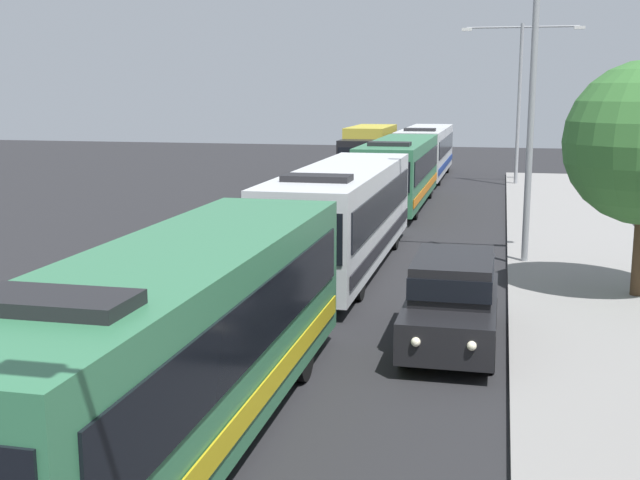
{
  "coord_description": "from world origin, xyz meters",
  "views": [
    {
      "loc": [
        3.3,
        2.58,
        5.35
      ],
      "look_at": [
        -0.45,
        19.07,
        2.17
      ],
      "focal_mm": 44.96,
      "sensor_mm": 36.0,
      "label": 1
    }
  ],
  "objects": [
    {
      "name": "bus_middle",
      "position": [
        -1.3,
        39.36,
        1.69
      ],
      "size": [
        2.58,
        11.63,
        3.21
      ],
      "color": "#33724C",
      "rests_on": "ground_plane"
    },
    {
      "name": "bus_lead",
      "position": [
        -1.3,
        13.31,
        1.69
      ],
      "size": [
        2.58,
        11.17,
        3.21
      ],
      "color": "#33724C",
      "rests_on": "ground_plane"
    },
    {
      "name": "bus_second_in_line",
      "position": [
        -1.3,
        26.0,
        1.69
      ],
      "size": [
        2.58,
        11.89,
        3.21
      ],
      "color": "silver",
      "rests_on": "ground_plane"
    },
    {
      "name": "streetlamp_far",
      "position": [
        4.1,
        48.87,
        5.52
      ],
      "size": [
        6.53,
        0.28,
        8.76
      ],
      "color": "gray",
      "rests_on": "sidewalk"
    },
    {
      "name": "white_suv",
      "position": [
        2.4,
        19.16,
        1.03
      ],
      "size": [
        1.86,
        4.89,
        1.9
      ],
      "color": "black",
      "rests_on": "ground_plane"
    },
    {
      "name": "bus_fourth_in_line",
      "position": [
        -1.3,
        52.02,
        1.69
      ],
      "size": [
        2.58,
        12.26,
        3.21
      ],
      "color": "silver",
      "rests_on": "ground_plane"
    },
    {
      "name": "streetlamp_mid",
      "position": [
        4.1,
        27.56,
        5.17
      ],
      "size": [
        5.29,
        0.28,
        8.27
      ],
      "color": "gray",
      "rests_on": "sidewalk"
    },
    {
      "name": "box_truck_oncoming",
      "position": [
        -4.6,
        50.73,
        1.71
      ],
      "size": [
        2.35,
        8.27,
        3.15
      ],
      "color": "black",
      "rests_on": "ground_plane"
    }
  ]
}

